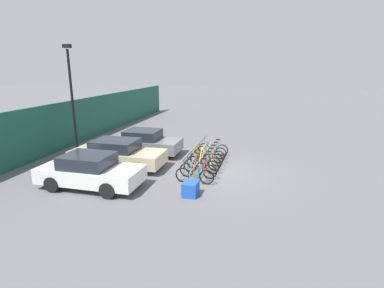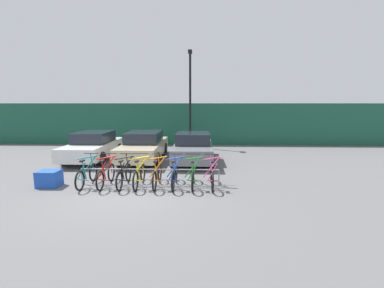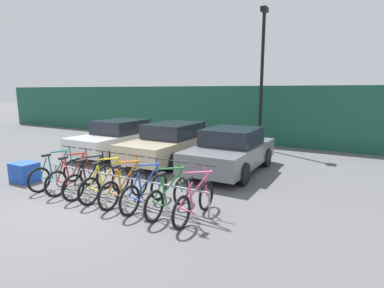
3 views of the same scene
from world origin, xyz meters
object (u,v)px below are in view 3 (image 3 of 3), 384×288
Objects in this scene: car_grey at (231,150)px; car_white at (120,137)px; bicycle_blue at (145,191)px; cargo_crate at (25,172)px; bicycle_pink at (195,201)px; bike_rack at (120,179)px; bicycle_green at (169,196)px; bicycle_red at (74,177)px; lamp_post at (262,72)px; car_beige at (173,142)px; bicycle_orange at (125,187)px; bicycle_black at (91,180)px; bicycle_yellow at (106,183)px; bicycle_teal at (57,173)px.

car_white is at bearing 176.92° from car_grey.
cargo_crate is (-4.25, -0.15, -0.10)m from bicycle_blue.
bike_rack is at bearing 176.06° from bicycle_pink.
bicycle_green is 0.42× the size of car_grey.
bicycle_pink is 3.88m from car_grey.
bicycle_green is at bearing 2.07° from bicycle_red.
bicycle_green is at bearing -179.96° from bicycle_pink.
lamp_post reaches higher than bike_rack.
car_beige is at bearing -119.49° from lamp_post.
bicycle_blue is (2.35, 0.00, 0.00)m from bicycle_red.
car_beige and car_grey have the same top height.
car_grey is (-0.74, 3.79, 0.31)m from bicycle_pink.
car_grey is (1.11, 3.79, 0.31)m from bicycle_orange.
bike_rack is 2.82× the size of bicycle_black.
bicycle_red and bicycle_green have the same top height.
bicycle_pink is at bearing -52.43° from car_beige.
bicycle_green is (1.21, 0.00, 0.00)m from bicycle_orange.
car_white is (-4.45, 4.06, 0.31)m from bicycle_blue.
bicycle_yellow is 2.44× the size of cargo_crate.
cargo_crate is at bearing -87.24° from car_white.
car_beige is (-1.94, 4.16, 0.31)m from bicycle_blue.
bicycle_blue is at bearing -97.79° from car_grey.
car_white reaches higher than bicycle_blue.
bicycle_black is 1.72m from bicycle_blue.
bicycle_green is 0.37× the size of car_beige.
lamp_post is at bearing 61.20° from cargo_crate.
car_white is (-3.25, 4.06, 0.31)m from bicycle_yellow.
car_white reaches higher than cargo_crate.
bike_rack is at bearing 9.25° from bicycle_black.
bicycle_green is 8.52m from lamp_post.
bicycle_blue is 2.44× the size of cargo_crate.
car_grey is 5.75× the size of cargo_crate.
bicycle_black is at bearing -179.96° from bicycle_pink.
lamp_post reaches higher than bicycle_blue.
bicycle_black is (0.62, 0.00, 0.00)m from bicycle_red.
car_white is at bearing -140.02° from lamp_post.
bicycle_teal is at bearing -179.96° from bicycle_pink.
bicycle_blue is at bearing -91.56° from lamp_post.
car_beige reaches higher than bicycle_pink.
bicycle_teal is at bearing 6.72° from cargo_crate.
bicycle_orange is at bearing -95.78° from lamp_post.
car_grey is at bearing 39.57° from cargo_crate.
bicycle_yellow is at bearing -100.07° from lamp_post.
bicycle_orange is 3.96m from car_grey.
bicycle_orange is 0.41× the size of car_white.
lamp_post is at bearing 96.90° from bicycle_green.
bicycle_orange is at bearing -179.96° from bicycle_pink.
bicycle_yellow is 1.00× the size of bicycle_blue.
car_beige reaches higher than bicycle_teal.
bicycle_blue is 8.52m from lamp_post.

